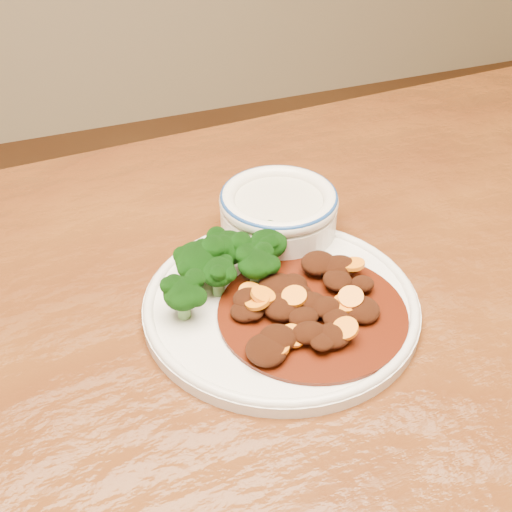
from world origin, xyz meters
name	(u,v)px	position (x,y,z in m)	size (l,w,h in m)	color
dining_table	(267,394)	(0.00, 0.00, 0.67)	(1.55, 0.99, 0.75)	#613211
dinner_plate	(281,304)	(0.03, 0.04, 0.76)	(0.29, 0.29, 0.02)	silver
broccoli_florets	(224,262)	(-0.02, 0.08, 0.79)	(0.15, 0.10, 0.05)	#63994F
mince_stew	(305,307)	(0.04, 0.01, 0.77)	(0.19, 0.19, 0.03)	#411407
dip_bowl	(279,213)	(0.07, 0.16, 0.78)	(0.14, 0.14, 0.06)	silver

